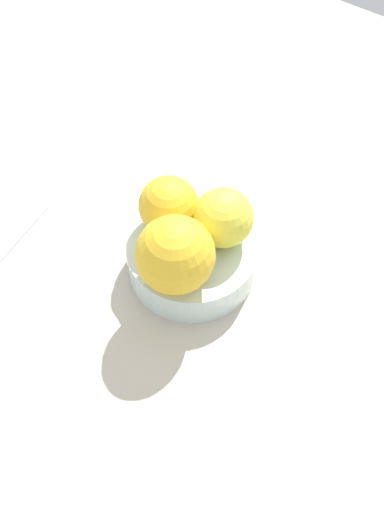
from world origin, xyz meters
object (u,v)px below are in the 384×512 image
fruit_bowl (192,259)px  orange_in_bowl_0 (223,218)px  orange_in_bowl_1 (175,255)px  orange_in_bowl_2 (169,206)px

fruit_bowl → orange_in_bowl_0: orange_in_bowl_0 is taller
fruit_bowl → orange_in_bowl_1: (4.07, 0.90, 6.03)cm
orange_in_bowl_1 → orange_in_bowl_2: bearing=-138.2°
fruit_bowl → orange_in_bowl_2: 6.49cm
orange_in_bowl_1 → orange_in_bowl_2: 6.88cm
fruit_bowl → orange_in_bowl_0: size_ratio=2.20×
fruit_bowl → orange_in_bowl_0: (-2.97, 1.80, 5.24)cm
orange_in_bowl_0 → orange_in_bowl_1: 7.15cm
orange_in_bowl_0 → orange_in_bowl_2: same height
orange_in_bowl_1 → orange_in_bowl_2: orange_in_bowl_1 is taller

